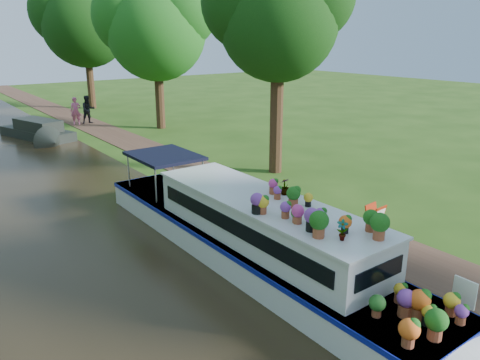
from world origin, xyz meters
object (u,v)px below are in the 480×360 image
object	(u,v)px
plant_boat	(264,238)
sandwich_board	(375,220)
second_boat	(39,131)
pedestrian_dark	(88,110)
pedestrian_pink	(76,111)

from	to	relation	value
plant_boat	sandwich_board	world-z (taller)	plant_boat
second_boat	sandwich_board	bearing A→B (deg)	-94.43
second_boat	pedestrian_dark	bearing A→B (deg)	20.98
plant_boat	pedestrian_dark	bearing A→B (deg)	81.08
sandwich_board	plant_boat	bearing A→B (deg)	171.02
sandwich_board	pedestrian_pink	xyz separation A→B (m)	(-1.28, 23.24, 0.50)
second_boat	sandwich_board	xyz separation A→B (m)	(4.50, -19.98, -0.04)
pedestrian_dark	pedestrian_pink	bearing A→B (deg)	172.60
pedestrian_pink	second_boat	bearing A→B (deg)	-110.42
sandwich_board	pedestrian_pink	bearing A→B (deg)	88.12
sandwich_board	pedestrian_dark	size ratio (longest dim) A/B	0.47
pedestrian_pink	pedestrian_dark	bearing A→B (deg)	16.63
pedestrian_pink	pedestrian_dark	size ratio (longest dim) A/B	0.97
plant_boat	pedestrian_pink	bearing A→B (deg)	83.08
sandwich_board	pedestrian_pink	world-z (taller)	pedestrian_pink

